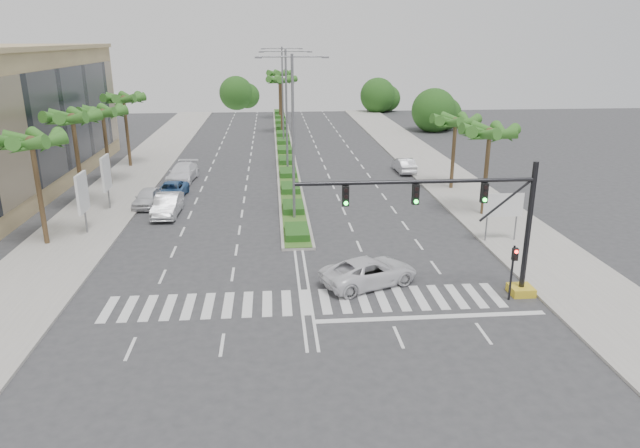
# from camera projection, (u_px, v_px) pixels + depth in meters

# --- Properties ---
(ground) EXTENTS (160.00, 160.00, 0.00)m
(ground) POSITION_uv_depth(u_px,v_px,m) (306.00, 302.00, 29.52)
(ground) COLOR #333335
(ground) RESTS_ON ground
(footpath_right) EXTENTS (6.00, 120.00, 0.15)m
(footpath_right) POSITION_uv_depth(u_px,v_px,m) (466.00, 194.00, 49.66)
(footpath_right) COLOR gray
(footpath_right) RESTS_ON ground
(footpath_left) EXTENTS (6.00, 120.00, 0.15)m
(footpath_left) POSITION_uv_depth(u_px,v_px,m) (108.00, 202.00, 47.20)
(footpath_left) COLOR gray
(footpath_left) RESTS_ON ground
(median) EXTENTS (2.20, 75.00, 0.20)m
(median) POSITION_uv_depth(u_px,v_px,m) (284.00, 145.00, 72.09)
(median) COLOR gray
(median) RESTS_ON ground
(median_grass) EXTENTS (1.80, 75.00, 0.04)m
(median_grass) POSITION_uv_depth(u_px,v_px,m) (284.00, 144.00, 72.06)
(median_grass) COLOR #386322
(median_grass) RESTS_ON median
(signal_gantry) EXTENTS (12.60, 1.20, 7.20)m
(signal_gantry) POSITION_uv_depth(u_px,v_px,m) (486.00, 234.00, 29.19)
(signal_gantry) COLOR gold
(signal_gantry) RESTS_ON ground
(pedestrian_signal) EXTENTS (0.28, 0.36, 3.00)m
(pedestrian_signal) POSITION_uv_depth(u_px,v_px,m) (513.00, 264.00, 29.10)
(pedestrian_signal) COLOR black
(pedestrian_signal) RESTS_ON ground
(direction_sign) EXTENTS (2.70, 0.11, 3.40)m
(direction_sign) POSITION_uv_depth(u_px,v_px,m) (503.00, 207.00, 37.42)
(direction_sign) COLOR slate
(direction_sign) RESTS_ON ground
(billboard_near) EXTENTS (0.18, 2.10, 4.35)m
(billboard_near) POSITION_uv_depth(u_px,v_px,m) (82.00, 193.00, 38.78)
(billboard_near) COLOR slate
(billboard_near) RESTS_ON ground
(billboard_far) EXTENTS (0.18, 2.10, 4.35)m
(billboard_far) POSITION_uv_depth(u_px,v_px,m) (106.00, 173.00, 44.46)
(billboard_far) COLOR slate
(billboard_far) RESTS_ON ground
(palm_left_near) EXTENTS (4.57, 4.68, 7.55)m
(palm_left_near) POSITION_uv_depth(u_px,v_px,m) (32.00, 145.00, 35.56)
(palm_left_near) COLOR brown
(palm_left_near) RESTS_ON ground
(palm_left_mid) EXTENTS (4.57, 4.68, 7.95)m
(palm_left_mid) POSITION_uv_depth(u_px,v_px,m) (73.00, 121.00, 43.02)
(palm_left_mid) COLOR brown
(palm_left_mid) RESTS_ON ground
(palm_left_far) EXTENTS (4.57, 4.68, 7.35)m
(palm_left_far) POSITION_uv_depth(u_px,v_px,m) (103.00, 115.00, 50.77)
(palm_left_far) COLOR brown
(palm_left_far) RESTS_ON ground
(palm_left_end) EXTENTS (4.57, 4.68, 7.75)m
(palm_left_end) POSITION_uv_depth(u_px,v_px,m) (124.00, 101.00, 58.23)
(palm_left_end) COLOR brown
(palm_left_end) RESTS_ON ground
(palm_right_near) EXTENTS (4.57, 4.68, 7.05)m
(palm_right_near) POSITION_uv_depth(u_px,v_px,m) (490.00, 135.00, 42.02)
(palm_right_near) COLOR brown
(palm_right_near) RESTS_ON ground
(palm_right_far) EXTENTS (4.57, 4.68, 6.75)m
(palm_right_far) POSITION_uv_depth(u_px,v_px,m) (456.00, 124.00, 49.68)
(palm_right_far) COLOR brown
(palm_right_far) RESTS_ON ground
(palm_median_a) EXTENTS (4.57, 4.68, 8.05)m
(palm_median_a) POSITION_uv_depth(u_px,v_px,m) (281.00, 82.00, 79.36)
(palm_median_a) COLOR brown
(palm_median_a) RESTS_ON ground
(palm_median_b) EXTENTS (4.57, 4.68, 8.05)m
(palm_median_b) POSITION_uv_depth(u_px,v_px,m) (279.00, 75.00, 93.56)
(palm_median_b) COLOR brown
(palm_median_b) RESTS_ON ground
(streetlight_near) EXTENTS (5.10, 0.25, 12.00)m
(streetlight_near) POSITION_uv_depth(u_px,v_px,m) (293.00, 129.00, 40.65)
(streetlight_near) COLOR slate
(streetlight_near) RESTS_ON ground
(streetlight_mid) EXTENTS (5.10, 0.25, 12.00)m
(streetlight_mid) POSITION_uv_depth(u_px,v_px,m) (286.00, 105.00, 55.80)
(streetlight_mid) COLOR slate
(streetlight_mid) RESTS_ON ground
(streetlight_far) EXTENTS (5.10, 0.25, 12.00)m
(streetlight_far) POSITION_uv_depth(u_px,v_px,m) (283.00, 90.00, 70.95)
(streetlight_far) COLOR slate
(streetlight_far) RESTS_ON ground
(car_parked_a) EXTENTS (2.14, 4.44, 1.46)m
(car_parked_a) POSITION_uv_depth(u_px,v_px,m) (148.00, 198.00, 46.08)
(car_parked_a) COLOR silver
(car_parked_a) RESTS_ON ground
(car_parked_b) EXTENTS (1.87, 5.03, 1.64)m
(car_parked_b) POSITION_uv_depth(u_px,v_px,m) (168.00, 205.00, 43.70)
(car_parked_b) COLOR silver
(car_parked_b) RESTS_ON ground
(car_parked_c) EXTENTS (2.59, 4.96, 1.34)m
(car_parked_c) POSITION_uv_depth(u_px,v_px,m) (171.00, 190.00, 48.48)
(car_parked_c) COLOR #305C95
(car_parked_c) RESTS_ON ground
(car_parked_d) EXTENTS (2.77, 5.79, 1.63)m
(car_parked_d) POSITION_uv_depth(u_px,v_px,m) (183.00, 173.00, 54.18)
(car_parked_d) COLOR white
(car_parked_d) RESTS_ON ground
(car_crossing) EXTENTS (6.02, 4.44, 1.52)m
(car_crossing) POSITION_uv_depth(u_px,v_px,m) (369.00, 272.00, 31.42)
(car_crossing) COLOR white
(car_crossing) RESTS_ON ground
(car_right) EXTENTS (1.66, 4.54, 1.49)m
(car_right) POSITION_uv_depth(u_px,v_px,m) (404.00, 165.00, 57.77)
(car_right) COLOR silver
(car_right) RESTS_ON ground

